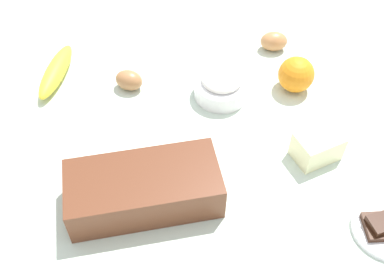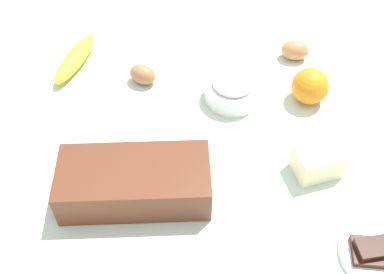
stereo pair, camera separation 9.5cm
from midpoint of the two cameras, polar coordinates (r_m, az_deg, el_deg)
name	(u,v)px [view 2 (the right image)]	position (r m, az deg, el deg)	size (l,w,h in m)	color
ground_plane	(192,153)	(0.99, 2.75, -2.06)	(2.40, 2.40, 0.02)	silver
loaf_pan	(135,182)	(0.88, -3.92, -5.60)	(0.29, 0.15, 0.08)	brown
flour_bowl	(232,89)	(1.07, 7.47, 5.67)	(0.12, 0.12, 0.06)	white
banana	(75,58)	(1.18, -11.75, 9.19)	(0.19, 0.04, 0.04)	yellow
orange_fruit	(310,86)	(1.09, 16.57, 5.81)	(0.08, 0.08, 0.08)	orange
butter_block	(318,162)	(0.96, 17.75, -3.03)	(0.09, 0.06, 0.06)	#F4EDB2
egg_near_butter	(143,74)	(1.11, -3.55, 7.46)	(0.05, 0.05, 0.06)	#A97245
egg_beside_bowl	(295,50)	(1.21, 14.62, 10.04)	(0.05, 0.05, 0.07)	#BB7F4D
chocolate_plate	(377,254)	(0.91, 24.35, -12.97)	(0.13, 0.13, 0.03)	white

